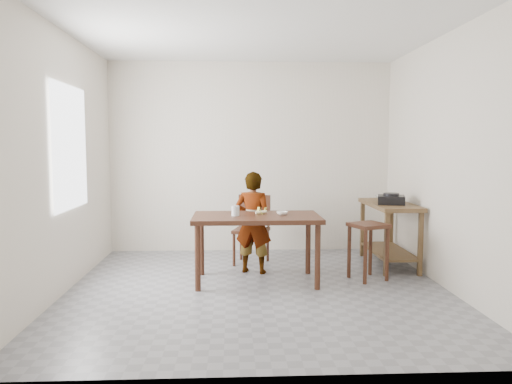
{
  "coord_description": "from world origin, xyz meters",
  "views": [
    {
      "loc": [
        -0.27,
        -5.16,
        1.52
      ],
      "look_at": [
        0.0,
        0.4,
        1.0
      ],
      "focal_mm": 35.0,
      "sensor_mm": 36.0,
      "label": 1
    }
  ],
  "objects_px": {
    "prep_counter": "(389,234)",
    "child": "(253,222)",
    "dining_table": "(256,249)",
    "stool": "(368,251)",
    "dining_chair": "(251,230)"
  },
  "relations": [
    {
      "from": "prep_counter",
      "to": "child",
      "type": "relative_size",
      "value": 0.99
    },
    {
      "from": "dining_table",
      "to": "prep_counter",
      "type": "xyz_separation_m",
      "value": [
        1.72,
        0.7,
        0.03
      ]
    },
    {
      "from": "child",
      "to": "stool",
      "type": "bearing_deg",
      "value": -177.74
    },
    {
      "from": "dining_table",
      "to": "dining_chair",
      "type": "distance_m",
      "value": 0.87
    },
    {
      "from": "dining_table",
      "to": "dining_chair",
      "type": "bearing_deg",
      "value": 91.68
    },
    {
      "from": "dining_table",
      "to": "prep_counter",
      "type": "height_order",
      "value": "prep_counter"
    },
    {
      "from": "child",
      "to": "dining_chair",
      "type": "xyz_separation_m",
      "value": [
        -0.01,
        0.46,
        -0.17
      ]
    },
    {
      "from": "child",
      "to": "dining_chair",
      "type": "relative_size",
      "value": 1.39
    },
    {
      "from": "dining_table",
      "to": "child",
      "type": "bearing_deg",
      "value": 92.74
    },
    {
      "from": "stool",
      "to": "prep_counter",
      "type": "bearing_deg",
      "value": 55.67
    },
    {
      "from": "prep_counter",
      "to": "dining_chair",
      "type": "bearing_deg",
      "value": 174.59
    },
    {
      "from": "child",
      "to": "stool",
      "type": "height_order",
      "value": "child"
    },
    {
      "from": "prep_counter",
      "to": "stool",
      "type": "xyz_separation_m",
      "value": [
        -0.45,
        -0.66,
        -0.08
      ]
    },
    {
      "from": "prep_counter",
      "to": "dining_table",
      "type": "bearing_deg",
      "value": -157.85
    },
    {
      "from": "dining_table",
      "to": "prep_counter",
      "type": "relative_size",
      "value": 1.17
    }
  ]
}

